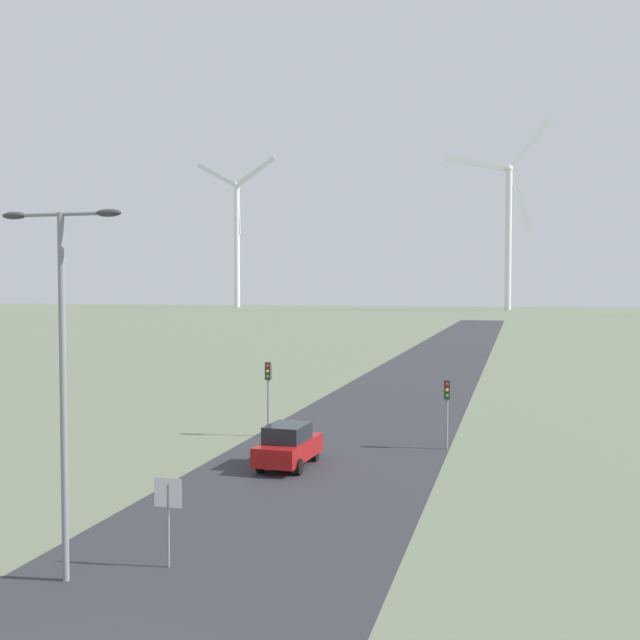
# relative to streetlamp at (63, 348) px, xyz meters

# --- Properties ---
(road_surface) EXTENTS (10.00, 240.00, 0.01)m
(road_surface) POSITION_rel_streetlamp_xyz_m (3.23, 43.20, -6.06)
(road_surface) COLOR #2D2D33
(road_surface) RESTS_ON ground
(streetlamp) EXTENTS (3.43, 0.32, 9.58)m
(streetlamp) POSITION_rel_streetlamp_xyz_m (0.00, 0.00, 0.00)
(streetlamp) COLOR gray
(streetlamp) RESTS_ON ground
(stop_sign_near) EXTENTS (0.81, 0.07, 2.46)m
(stop_sign_near) POSITION_rel_streetlamp_xyz_m (2.17, 1.53, -4.34)
(stop_sign_near) COLOR gray
(stop_sign_near) RESTS_ON ground
(traffic_light_post_near_left) EXTENTS (0.28, 0.34, 3.81)m
(traffic_light_post_near_left) POSITION_rel_streetlamp_xyz_m (-1.05, 19.33, -3.26)
(traffic_light_post_near_left) COLOR gray
(traffic_light_post_near_left) RESTS_ON ground
(traffic_light_post_near_right) EXTENTS (0.28, 0.34, 3.27)m
(traffic_light_post_near_right) POSITION_rel_streetlamp_xyz_m (8.10, 18.59, -3.66)
(traffic_light_post_near_right) COLOR gray
(traffic_light_post_near_right) RESTS_ON ground
(car_approaching) EXTENTS (1.99, 4.18, 1.83)m
(car_approaching) POSITION_rel_streetlamp_xyz_m (1.89, 13.34, -5.15)
(car_approaching) COLOR maroon
(car_approaching) RESTS_ON ground
(wind_turbine_far_left) EXTENTS (33.88, 2.73, 58.71)m
(wind_turbine_far_left) POSITION_rel_streetlamp_xyz_m (-96.19, 260.45, 23.27)
(wind_turbine_far_left) COLOR silver
(wind_turbine_far_left) RESTS_ON ground
(wind_turbine_left) EXTENTS (36.19, 9.94, 66.20)m
(wind_turbine_left) POSITION_rel_streetlamp_xyz_m (7.74, 250.16, 24.14)
(wind_turbine_left) COLOR silver
(wind_turbine_left) RESTS_ON ground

